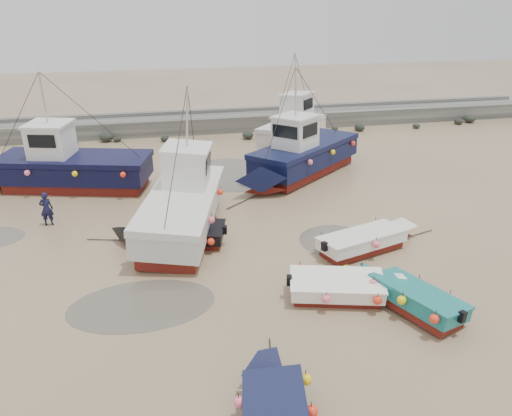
# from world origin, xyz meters

# --- Properties ---
(ground) EXTENTS (120.00, 120.00, 0.00)m
(ground) POSITION_xyz_m (0.00, 0.00, 0.00)
(ground) COLOR tan
(ground) RESTS_ON ground
(seawall) EXTENTS (60.00, 4.92, 1.50)m
(seawall) POSITION_xyz_m (0.05, 21.99, 0.63)
(seawall) COLOR slate
(seawall) RESTS_ON ground
(puddle_a) EXTENTS (5.00, 5.00, 0.01)m
(puddle_a) POSITION_xyz_m (-2.82, -1.42, 0.00)
(puddle_a) COLOR #585247
(puddle_a) RESTS_ON ground
(puddle_b) EXTENTS (3.21, 3.21, 0.01)m
(puddle_b) POSITION_xyz_m (5.40, 1.72, 0.00)
(puddle_b) COLOR #585247
(puddle_b) RESTS_ON ground
(puddle_d) EXTENTS (5.15, 5.15, 0.01)m
(puddle_d) POSITION_xyz_m (2.41, 11.46, 0.00)
(puddle_d) COLOR #585247
(puddle_d) RESTS_ON ground
(dinghy_1) EXTENTS (2.46, 5.62, 1.43)m
(dinghy_1) POSITION_xyz_m (0.31, -7.64, 0.55)
(dinghy_1) COLOR maroon
(dinghy_1) RESTS_ON ground
(dinghy_2) EXTENTS (2.81, 5.20, 1.43)m
(dinghy_2) POSITION_xyz_m (5.86, -3.48, 0.56)
(dinghy_2) COLOR maroon
(dinghy_2) RESTS_ON ground
(dinghy_3) EXTENTS (5.90, 2.65, 1.43)m
(dinghy_3) POSITION_xyz_m (6.39, 0.65, 0.55)
(dinghy_3) COLOR maroon
(dinghy_3) RESTS_ON ground
(dinghy_4) EXTENTS (5.92, 2.77, 1.43)m
(dinghy_4) POSITION_xyz_m (-1.50, 3.07, 0.55)
(dinghy_4) COLOR maroon
(dinghy_4) RESTS_ON ground
(dinghy_5) EXTENTS (5.35, 2.59, 1.43)m
(dinghy_5) POSITION_xyz_m (4.11, -2.56, 0.56)
(dinghy_5) COLOR maroon
(dinghy_5) RESTS_ON ground
(cabin_boat_0) EXTENTS (11.13, 5.18, 6.22)m
(cabin_boat_0) POSITION_xyz_m (-6.72, 11.08, 1.31)
(cabin_boat_0) COLOR maroon
(cabin_boat_0) RESTS_ON ground
(cabin_boat_1) EXTENTS (5.06, 11.19, 6.22)m
(cabin_boat_1) POSITION_xyz_m (-0.83, 4.68, 1.30)
(cabin_boat_1) COLOR maroon
(cabin_boat_1) RESTS_ON ground
(cabin_boat_2) EXTENTS (9.34, 7.96, 6.22)m
(cabin_boat_2) POSITION_xyz_m (6.31, 10.11, 1.31)
(cabin_boat_2) COLOR maroon
(cabin_boat_2) RESTS_ON ground
(cabin_boat_3) EXTENTS (7.09, 7.38, 6.22)m
(cabin_boat_3) POSITION_xyz_m (8.09, 16.44, 1.38)
(cabin_boat_3) COLOR maroon
(cabin_boat_3) RESTS_ON ground
(person) EXTENTS (0.60, 0.41, 1.60)m
(person) POSITION_xyz_m (-6.91, 6.14, 0.00)
(person) COLOR #141432
(person) RESTS_ON ground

